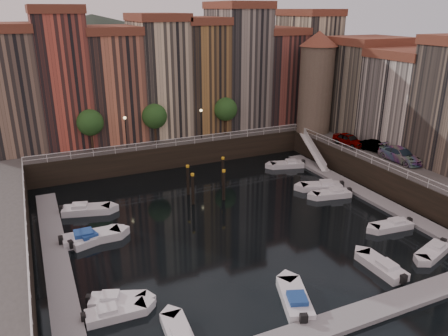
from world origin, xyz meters
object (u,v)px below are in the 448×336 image
boat_left_0 (114,313)px  car_c (400,156)px  corner_tower (316,81)px  mooring_pilings (207,182)px  car_b (375,147)px  boat_left_2 (94,238)px  gangway (314,150)px  car_a (349,140)px  boat_left_1 (116,300)px

boat_left_0 → car_c: 36.01m
corner_tower → mooring_pilings: size_ratio=2.56×
corner_tower → car_b: size_ratio=3.51×
boat_left_2 → car_c: (34.17, -1.37, 3.44)m
gangway → car_a: (2.95, -3.19, 1.84)m
corner_tower → car_c: bearing=-85.0°
corner_tower → car_b: 12.89m
corner_tower → boat_left_0: bearing=-143.4°
corner_tower → mooring_pilings: 23.16m
boat_left_2 → car_c: size_ratio=0.85×
corner_tower → car_a: corner_tower is taller
corner_tower → car_a: 10.03m
corner_tower → boat_left_1: size_ratio=3.31×
gangway → car_a: 4.72m
boat_left_0 → car_a: bearing=29.2°
corner_tower → boat_left_0: 42.53m
gangway → boat_left_2: bearing=-162.9°
car_c → boat_left_2: bearing=174.7°
corner_tower → boat_left_2: (-32.85, -13.73, -9.84)m
boat_left_1 → boat_left_2: bearing=111.3°
gangway → boat_left_0: (-30.32, -20.16, -1.59)m
mooring_pilings → car_a: size_ratio=1.21×
gangway → mooring_pilings: 17.35m
boat_left_0 → car_a: size_ratio=0.95×
boat_left_2 → car_b: bearing=-12.8°
boat_left_2 → boat_left_0: bearing=-109.3°
boat_left_1 → car_c: (34.13, 8.26, 3.48)m
gangway → boat_left_2: size_ratio=1.79×
corner_tower → boat_left_1: 41.46m
car_a → car_c: (1.28, -7.40, 0.04)m
car_c → boat_left_1: bearing=-169.4°
car_c → car_b: bearing=87.0°
boat_left_2 → car_a: car_a is taller
corner_tower → car_b: corner_tower is taller
corner_tower → boat_left_0: (-33.22, -24.66, -9.87)m
gangway → car_c: car_c is taller
car_c → car_a: bearing=96.7°
corner_tower → boat_left_1: bearing=-144.6°
boat_left_1 → boat_left_0: bearing=-86.5°
corner_tower → car_a: size_ratio=3.10×
boat_left_1 → car_a: bearing=46.5°
boat_left_0 → boat_left_1: 1.37m
car_c → corner_tower: bearing=92.0°
boat_left_0 → boat_left_2: bearing=90.2°
boat_left_2 → car_a: size_ratio=1.05×
boat_left_1 → corner_tower: bearing=56.5°
boat_left_0 → boat_left_2: size_ratio=0.91×
boat_left_2 → car_a: 33.62m
gangway → boat_left_1: 35.39m
boat_left_0 → car_b: bearing=23.7°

